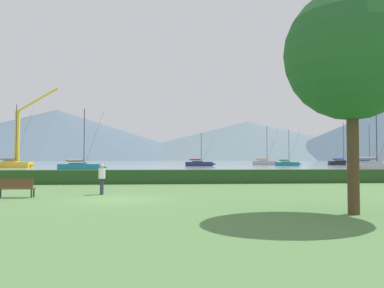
{
  "coord_description": "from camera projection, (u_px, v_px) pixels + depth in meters",
  "views": [
    {
      "loc": [
        2.15,
        -18.4,
        1.96
      ],
      "look_at": [
        7.03,
        44.39,
        4.27
      ],
      "focal_mm": 35.75,
      "sensor_mm": 36.0,
      "label": 1
    }
  ],
  "objects": [
    {
      "name": "sailboat_slip_6",
      "position": [
        13.0,
        164.0,
        78.15
      ],
      "size": [
        8.48,
        2.95,
        12.99
      ],
      "rotation": [
        0.0,
        0.0,
        -0.07
      ],
      "color": "gold",
      "rests_on": "harbor_water"
    },
    {
      "name": "sailboat_slip_4",
      "position": [
        265.0,
        162.0,
        109.28
      ],
      "size": [
        8.31,
        4.07,
        11.17
      ],
      "rotation": [
        0.0,
        0.0,
        -0.25
      ],
      "color": "#9E9EA3",
      "rests_on": "harbor_water"
    },
    {
      "name": "ground_plane",
      "position": [
        117.0,
        199.0,
        18.1
      ],
      "size": [
        1000.0,
        1000.0,
        0.0
      ],
      "primitive_type": "plane",
      "color": "#517A42"
    },
    {
      "name": "dock_crane",
      "position": [
        19.0,
        141.0,
        80.8
      ],
      "size": [
        9.36,
        2.0,
        17.04
      ],
      "color": "#333338",
      "rests_on": "ground_plane"
    },
    {
      "name": "sailboat_slip_2",
      "position": [
        287.0,
        163.0,
        97.39
      ],
      "size": [
        6.85,
        2.95,
        9.16
      ],
      "rotation": [
        0.0,
        0.0,
        -0.17
      ],
      "color": "#19707A",
      "rests_on": "harbor_water"
    },
    {
      "name": "person_seated_viewer",
      "position": [
        102.0,
        176.0,
        20.48
      ],
      "size": [
        0.36,
        0.56,
        1.65
      ],
      "rotation": [
        0.0,
        0.0,
        -0.16
      ],
      "color": "#2D3347",
      "rests_on": "ground_plane"
    },
    {
      "name": "distant_hill_east_ridge",
      "position": [
        57.0,
        135.0,
        401.49
      ],
      "size": [
        335.75,
        335.75,
        52.91
      ],
      "primitive_type": "cone",
      "color": "#4C6070",
      "rests_on": "ground_plane"
    },
    {
      "name": "harbor_water",
      "position": [
        157.0,
        163.0,
        154.59
      ],
      "size": [
        320.0,
        246.0,
        0.0
      ],
      "primitive_type": "cube",
      "color": "#8C9EA3",
      "rests_on": "ground_plane"
    },
    {
      "name": "distant_hill_central_peak",
      "position": [
        248.0,
        141.0,
        431.81
      ],
      "size": [
        345.06,
        345.06,
        43.25
      ],
      "primitive_type": "cone",
      "color": "slate",
      "rests_on": "ground_plane"
    },
    {
      "name": "sailboat_slip_1",
      "position": [
        368.0,
        164.0,
        88.83
      ],
      "size": [
        7.0,
        2.27,
        9.81
      ],
      "rotation": [
        0.0,
        0.0,
        -0.04
      ],
      "color": "#236B38",
      "rests_on": "harbor_water"
    },
    {
      "name": "park_bench_near_path",
      "position": [
        15.0,
        187.0,
        18.84
      ],
      "size": [
        1.8,
        0.52,
        0.95
      ],
      "rotation": [
        0.0,
        0.0,
        -0.02
      ],
      "color": "brown",
      "rests_on": "ground_plane"
    },
    {
      "name": "sailboat_slip_3",
      "position": [
        199.0,
        164.0,
        92.79
      ],
      "size": [
        7.67,
        2.84,
        8.08
      ],
      "rotation": [
        0.0,
        0.0,
        -0.09
      ],
      "color": "navy",
      "rests_on": "harbor_water"
    },
    {
      "name": "sailboat_slip_10",
      "position": [
        81.0,
        167.0,
        59.42
      ],
      "size": [
        7.63,
        2.96,
        9.66
      ],
      "rotation": [
        0.0,
        0.0,
        -0.12
      ],
      "color": "#19707A",
      "rests_on": "harbor_water"
    },
    {
      "name": "sailboat_slip_0",
      "position": [
        13.0,
        164.0,
        89.39
      ],
      "size": [
        6.92,
        3.21,
        9.91
      ],
      "rotation": [
        0.0,
        0.0,
        -0.21
      ],
      "color": "red",
      "rests_on": "harbor_water"
    },
    {
      "name": "park_tree",
      "position": [
        355.0,
        46.0,
        13.49
      ],
      "size": [
        4.7,
        4.7,
        8.59
      ],
      "color": "#4C3823",
      "rests_on": "ground_plane"
    },
    {
      "name": "sailboat_slip_7",
      "position": [
        342.0,
        163.0,
        106.93
      ],
      "size": [
        8.19,
        3.62,
        12.07
      ],
      "rotation": [
        0.0,
        0.0,
        -0.19
      ],
      "color": "black",
      "rests_on": "harbor_water"
    },
    {
      "name": "sailboat_slip_12",
      "position": [
        374.0,
        165.0,
        61.5
      ],
      "size": [
        8.98,
        2.74,
        12.01
      ],
      "rotation": [
        0.0,
        0.0,
        -0.01
      ],
      "color": "#9E9EA3",
      "rests_on": "harbor_water"
    },
    {
      "name": "hedge_line",
      "position": [
        134.0,
        177.0,
        29.08
      ],
      "size": [
        80.0,
        1.2,
        1.06
      ],
      "primitive_type": "cube",
      "color": "#284C23",
      "rests_on": "ground_plane"
    }
  ]
}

